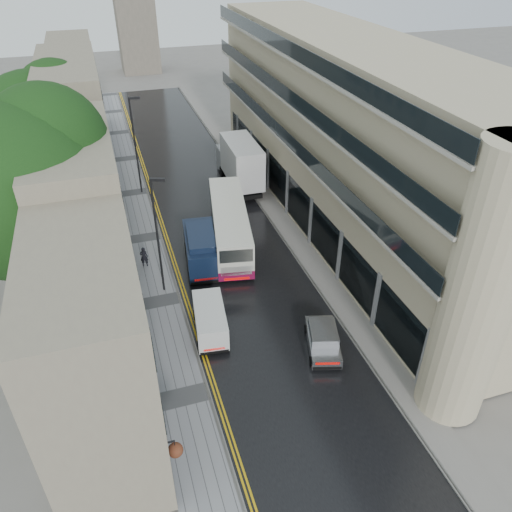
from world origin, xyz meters
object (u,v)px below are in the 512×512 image
navy_van (189,264)px  pedestrian (144,257)px  cream_bus (217,248)px  lamp_post_near (158,238)px  silver_hatchback (312,356)px  tree_far (42,148)px  white_lorry (232,173)px  white_van (199,338)px  lamp_post_far (136,147)px  tree_near (25,219)px

navy_van → pedestrian: size_ratio=3.56×
cream_bus → lamp_post_near: (-4.19, -1.83, 2.67)m
navy_van → lamp_post_near: 3.40m
silver_hatchback → pedestrian: bearing=137.6°
tree_far → cream_bus: tree_far is taller
navy_van → lamp_post_near: bearing=-157.1°
white_lorry → white_van: white_lorry is taller
navy_van → white_lorry: bearing=68.5°
white_van → navy_van: 6.91m
lamp_post_far → cream_bus: bearing=-64.4°
tree_near → navy_van: bearing=5.8°
silver_hatchback → lamp_post_far: 25.75m
cream_bus → lamp_post_far: lamp_post_far is taller
pedestrian → lamp_post_near: bearing=117.5°
navy_van → lamp_post_far: (-1.58, 14.77, 2.99)m
white_van → lamp_post_near: size_ratio=0.50×
white_van → lamp_post_far: size_ratio=0.47×
tree_near → cream_bus: size_ratio=1.27×
cream_bus → tree_far: bearing=146.0°
tree_far → pedestrian: (5.97, -9.44, -5.33)m
lamp_post_far → tree_near: bearing=-105.8°
white_lorry → lamp_post_near: 14.83m
lamp_post_far → tree_far: bearing=-149.8°
tree_near → pedestrian: (6.27, 3.56, -6.05)m
cream_bus → white_lorry: (4.00, 10.39, 0.77)m
tree_far → silver_hatchback: 26.43m
tree_near → navy_van: (9.04, 0.91, -5.51)m
tree_near → white_lorry: bearing=39.4°
lamp_post_near → lamp_post_far: bearing=107.2°
white_lorry → lamp_post_near: (-8.19, -12.22, 1.90)m
tree_far → lamp_post_near: tree_far is taller
silver_hatchback → tree_near: bearing=163.4°
tree_near → white_van: size_ratio=3.40×
white_lorry → pedestrian: size_ratio=5.55×
silver_hatchback → lamp_post_far: size_ratio=0.44×
white_lorry → pedestrian: (-9.05, -9.01, -1.39)m
navy_van → tree_far: bearing=132.7°
tree_near → navy_van: tree_near is taller
lamp_post_far → white_lorry: bearing=-11.9°
tree_near → silver_hatchback: bearing=-32.7°
white_lorry → tree_far: bearing=179.6°
white_van → pedestrian: bearing=108.5°
tree_near → lamp_post_far: 17.56m
navy_van → lamp_post_near: lamp_post_near is taller
tree_far → lamp_post_near: bearing=-61.6°
tree_far → white_van: 21.18m
silver_hatchback → lamp_post_near: (-6.82, 9.32, 3.45)m
tree_near → lamp_post_near: (7.13, 0.36, -2.76)m
tree_far → white_lorry: tree_far is taller
white_lorry → white_van: size_ratio=2.11×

